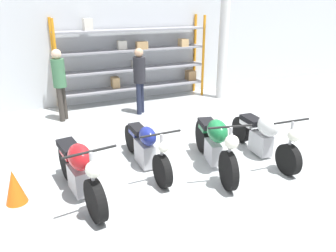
% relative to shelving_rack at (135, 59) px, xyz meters
% --- Properties ---
extents(ground_plane, '(30.00, 30.00, 0.00)m').
position_rel_shelving_rack_xyz_m(ground_plane, '(-0.79, -4.45, -1.27)').
color(ground_plane, '#B2B7B7').
extents(back_wall, '(30.00, 0.08, 3.60)m').
position_rel_shelving_rack_xyz_m(back_wall, '(-0.79, 0.36, 0.53)').
color(back_wall, silver).
rests_on(back_wall, ground_plane).
extents(shelving_rack, '(4.47, 0.63, 2.47)m').
position_rel_shelving_rack_xyz_m(shelving_rack, '(0.00, 0.00, 0.00)').
color(shelving_rack, orange).
rests_on(shelving_rack, ground_plane).
extents(support_pillar, '(0.28, 0.28, 3.60)m').
position_rel_shelving_rack_xyz_m(support_pillar, '(2.51, -0.80, 0.53)').
color(support_pillar, silver).
rests_on(support_pillar, ground_plane).
extents(motorcycle_red, '(0.74, 1.99, 1.06)m').
position_rel_shelving_rack_xyz_m(motorcycle_red, '(-2.55, -4.67, -0.79)').
color(motorcycle_red, black).
rests_on(motorcycle_red, ground_plane).
extents(motorcycle_blue, '(0.69, 2.06, 0.94)m').
position_rel_shelving_rack_xyz_m(motorcycle_blue, '(-1.28, -4.13, -0.88)').
color(motorcycle_blue, black).
rests_on(motorcycle_blue, ground_plane).
extents(motorcycle_green, '(0.80, 2.08, 1.08)m').
position_rel_shelving_rack_xyz_m(motorcycle_green, '(-0.17, -4.71, -0.75)').
color(motorcycle_green, black).
rests_on(motorcycle_green, ground_plane).
extents(motorcycle_white, '(0.71, 2.10, 1.00)m').
position_rel_shelving_rack_xyz_m(motorcycle_white, '(0.97, -4.68, -0.83)').
color(motorcycle_white, black).
rests_on(motorcycle_white, ground_plane).
extents(person_browsing, '(0.45, 0.45, 1.75)m').
position_rel_shelving_rack_xyz_m(person_browsing, '(-0.31, -1.19, -0.24)').
color(person_browsing, '#1E2338').
rests_on(person_browsing, ground_plane).
extents(person_near_rack, '(0.44, 0.44, 1.80)m').
position_rel_shelving_rack_xyz_m(person_near_rack, '(-2.29, -0.89, -0.20)').
color(person_near_rack, '#38332D').
rests_on(person_near_rack, ground_plane).
extents(traffic_cone, '(0.32, 0.32, 0.55)m').
position_rel_shelving_rack_xyz_m(traffic_cone, '(-3.48, -4.40, -1.00)').
color(traffic_cone, orange).
rests_on(traffic_cone, ground_plane).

